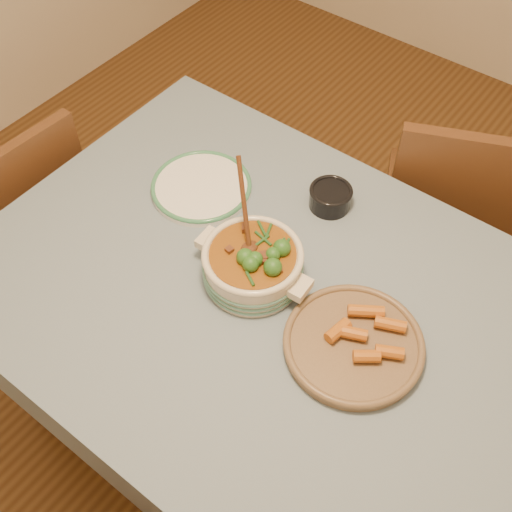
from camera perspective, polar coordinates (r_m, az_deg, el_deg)
The scene contains 8 objects.
floor at distance 2.22m, azimuth 2.83°, elevation -15.90°, with size 4.50×4.50×0.00m, color #4F2F16.
dining_table at distance 1.62m, azimuth 3.75°, elevation -6.92°, with size 1.68×1.08×0.76m.
stew_casserole at distance 1.56m, azimuth -0.29°, elevation -0.58°, with size 0.31×0.25×0.29m.
white_plate at distance 1.80m, azimuth -4.88°, elevation 6.15°, with size 0.30×0.30×0.02m.
condiment_bowl at distance 1.75m, azimuth 6.63°, elevation 5.28°, with size 0.15×0.15×0.06m.
fried_plate at distance 1.49m, azimuth 8.69°, elevation -7.65°, with size 0.38×0.38×0.05m.
chair_far at distance 2.19m, azimuth 16.81°, elevation 4.20°, with size 0.55×0.55×0.89m.
chair_left at distance 2.25m, azimuth -19.74°, elevation 3.48°, with size 0.41×0.41×0.84m.
Camera 1 is at (0.43, -0.73, 2.05)m, focal length 45.00 mm.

